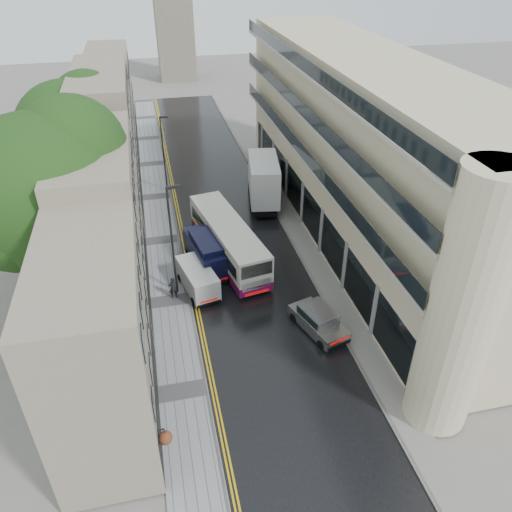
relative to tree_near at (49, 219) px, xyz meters
name	(u,v)px	position (x,y,z in m)	size (l,w,h in m)	color
road	(232,233)	(12.50, 7.50, -6.94)	(9.00, 85.00, 0.02)	black
left_sidewalk	(163,240)	(6.65, 7.50, -6.89)	(2.70, 85.00, 0.12)	gray
right_sidewalk	(293,226)	(17.90, 7.50, -6.89)	(1.80, 85.00, 0.12)	slate
old_shop_row	(107,166)	(3.05, 10.00, -0.95)	(4.50, 56.00, 12.00)	gray
modern_block	(362,151)	(22.80, 6.00, 0.05)	(8.00, 40.00, 14.00)	beige
tree_near	(49,219)	(0.00, 0.00, 0.00)	(10.56, 10.56, 13.89)	black
tree_far	(73,152)	(0.30, 13.00, -0.72)	(9.24, 9.24, 12.46)	black
cream_bus	(228,265)	(10.98, 0.53, -5.39)	(2.55, 11.23, 3.06)	silver
white_lorry	(252,189)	(14.97, 10.98, -4.70)	(2.54, 8.46, 4.44)	silver
silver_hatchback	(322,339)	(15.32, -7.51, -6.13)	(1.87, 4.26, 1.60)	#9A999E
white_van	(193,294)	(8.20, -1.54, -5.95)	(1.85, 4.32, 1.95)	silver
navy_van	(202,268)	(9.13, 0.83, -5.54)	(2.17, 5.43, 2.77)	black
pedestrian	(173,288)	(6.92, -0.49, -6.00)	(0.60, 0.40, 1.66)	black
lamp_post_near	(172,243)	(7.21, 0.11, -2.77)	(0.91, 0.20, 8.10)	black
lamp_post_far	(164,155)	(7.74, 16.77, -3.14)	(0.83, 0.18, 7.38)	black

